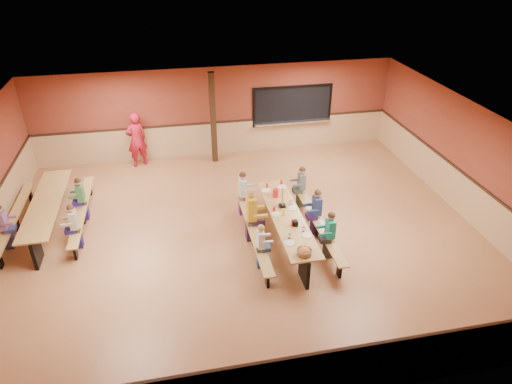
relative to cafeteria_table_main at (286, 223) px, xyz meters
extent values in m
plane|color=#935B38|center=(-0.98, 0.52, -0.53)|extent=(12.00, 12.00, 0.00)
cube|color=brown|center=(-0.98, 5.52, 0.97)|extent=(12.00, 0.04, 3.00)
cube|color=brown|center=(-0.98, -4.48, 0.97)|extent=(12.00, 0.04, 3.00)
cube|color=brown|center=(5.02, 0.52, 0.97)|extent=(0.04, 10.00, 3.00)
cube|color=white|center=(-0.98, 0.52, 2.47)|extent=(12.00, 10.00, 0.04)
cube|color=black|center=(1.62, 5.49, 1.02)|extent=(2.60, 0.06, 1.20)
cube|color=silver|center=(1.62, 5.40, 0.45)|extent=(2.70, 0.28, 0.06)
cube|color=black|center=(-1.18, 4.92, 0.97)|extent=(0.18, 0.18, 3.00)
cube|color=#AC8344|center=(0.00, 0.00, 0.19)|extent=(0.75, 3.60, 0.04)
cube|color=black|center=(0.00, -1.55, -0.18)|extent=(0.08, 0.60, 0.70)
cube|color=black|center=(0.00, 1.55, -0.18)|extent=(0.08, 0.60, 0.70)
cube|color=#AC8344|center=(-0.83, 0.00, -0.09)|extent=(0.26, 3.60, 0.04)
cube|color=black|center=(-0.83, 0.00, -0.32)|extent=(0.06, 0.18, 0.41)
cube|color=#AC8344|center=(0.83, 0.00, -0.09)|extent=(0.26, 3.60, 0.04)
cube|color=black|center=(0.83, 0.00, -0.32)|extent=(0.06, 0.18, 0.41)
cube|color=#AC8344|center=(-5.87, 1.84, 0.19)|extent=(0.75, 3.60, 0.04)
cube|color=black|center=(-5.87, 0.29, -0.18)|extent=(0.08, 0.60, 0.70)
cube|color=black|center=(-5.87, 3.39, -0.18)|extent=(0.08, 0.60, 0.70)
cube|color=#AC8344|center=(-6.70, 1.84, -0.09)|extent=(0.26, 3.60, 0.04)
cube|color=black|center=(-6.70, 1.84, -0.32)|extent=(0.06, 0.18, 0.41)
cube|color=#AC8344|center=(-5.05, 1.84, -0.09)|extent=(0.26, 3.60, 0.04)
cube|color=black|center=(-5.05, 1.84, -0.32)|extent=(0.06, 0.18, 0.41)
imported|color=#AF142A|center=(-3.67, 5.07, 0.38)|extent=(0.78, 0.66, 1.82)
cylinder|color=red|center=(-0.06, 0.95, 0.32)|extent=(0.16, 0.16, 0.22)
cube|color=black|center=(0.09, -0.45, 0.28)|extent=(0.10, 0.14, 0.13)
cylinder|color=yellow|center=(-0.07, 0.03, 0.30)|extent=(0.06, 0.06, 0.17)
cylinder|color=#B2140F|center=(0.01, -0.45, 0.30)|extent=(0.06, 0.06, 0.17)
cube|color=black|center=(-0.01, 0.42, 0.24)|extent=(0.16, 0.16, 0.06)
cube|color=#AC8344|center=(-0.01, 0.42, 0.52)|extent=(0.02, 0.09, 0.50)
camera|label=1|loc=(-2.58, -8.98, 6.23)|focal=32.00mm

